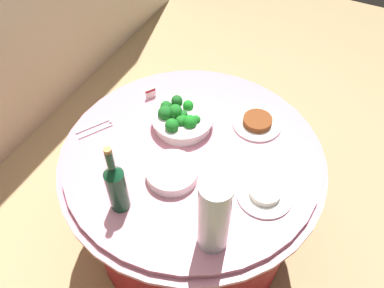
{
  "coord_description": "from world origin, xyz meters",
  "views": [
    {
      "loc": [
        -0.98,
        -0.49,
        2.05
      ],
      "look_at": [
        0.0,
        0.0,
        0.79
      ],
      "focal_mm": 37.24,
      "sensor_mm": 36.0,
      "label": 1
    }
  ],
  "objects_px": {
    "decorative_fruit_vase": "(214,219)",
    "plate_stack": "(172,173)",
    "food_plate_rice": "(265,194)",
    "label_placard_front": "(150,93)",
    "wine_bottle": "(116,186)",
    "broccoli_bowl": "(181,119)",
    "serving_tongs": "(96,128)",
    "food_plate_stir_fry": "(257,122)"
  },
  "relations": [
    {
      "from": "decorative_fruit_vase",
      "to": "plate_stack",
      "type": "bearing_deg",
      "value": 54.92
    },
    {
      "from": "food_plate_rice",
      "to": "label_placard_front",
      "type": "distance_m",
      "value": 0.74
    },
    {
      "from": "wine_bottle",
      "to": "plate_stack",
      "type": "bearing_deg",
      "value": -28.34
    },
    {
      "from": "plate_stack",
      "to": "wine_bottle",
      "type": "xyz_separation_m",
      "value": [
        -0.21,
        0.11,
        0.1
      ]
    },
    {
      "from": "label_placard_front",
      "to": "broccoli_bowl",
      "type": "bearing_deg",
      "value": -114.66
    },
    {
      "from": "wine_bottle",
      "to": "serving_tongs",
      "type": "bearing_deg",
      "value": 48.43
    },
    {
      "from": "serving_tongs",
      "to": "label_placard_front",
      "type": "xyz_separation_m",
      "value": [
        0.29,
        -0.12,
        0.03
      ]
    },
    {
      "from": "plate_stack",
      "to": "serving_tongs",
      "type": "xyz_separation_m",
      "value": [
        0.08,
        0.44,
        -0.02
      ]
    },
    {
      "from": "decorative_fruit_vase",
      "to": "label_placard_front",
      "type": "xyz_separation_m",
      "value": [
        0.56,
        0.58,
        -0.12
      ]
    },
    {
      "from": "food_plate_rice",
      "to": "decorative_fruit_vase",
      "type": "bearing_deg",
      "value": 158.72
    },
    {
      "from": "plate_stack",
      "to": "food_plate_stir_fry",
      "type": "height_order",
      "value": "plate_stack"
    },
    {
      "from": "plate_stack",
      "to": "serving_tongs",
      "type": "height_order",
      "value": "plate_stack"
    },
    {
      "from": "broccoli_bowl",
      "to": "food_plate_rice",
      "type": "relative_size",
      "value": 1.27
    },
    {
      "from": "food_plate_stir_fry",
      "to": "label_placard_front",
      "type": "height_order",
      "value": "label_placard_front"
    },
    {
      "from": "serving_tongs",
      "to": "food_plate_rice",
      "type": "relative_size",
      "value": 0.72
    },
    {
      "from": "broccoli_bowl",
      "to": "plate_stack",
      "type": "height_order",
      "value": "broccoli_bowl"
    },
    {
      "from": "wine_bottle",
      "to": "food_plate_rice",
      "type": "relative_size",
      "value": 1.53
    },
    {
      "from": "plate_stack",
      "to": "food_plate_stir_fry",
      "type": "distance_m",
      "value": 0.47
    },
    {
      "from": "broccoli_bowl",
      "to": "food_plate_rice",
      "type": "xyz_separation_m",
      "value": [
        -0.19,
        -0.47,
        -0.03
      ]
    },
    {
      "from": "broccoli_bowl",
      "to": "food_plate_rice",
      "type": "bearing_deg",
      "value": -112.16
    },
    {
      "from": "broccoli_bowl",
      "to": "decorative_fruit_vase",
      "type": "xyz_separation_m",
      "value": [
        -0.46,
        -0.36,
        0.11
      ]
    },
    {
      "from": "decorative_fruit_vase",
      "to": "label_placard_front",
      "type": "bearing_deg",
      "value": 46.34
    },
    {
      "from": "wine_bottle",
      "to": "food_plate_stir_fry",
      "type": "bearing_deg",
      "value": -26.59
    },
    {
      "from": "broccoli_bowl",
      "to": "food_plate_stir_fry",
      "type": "distance_m",
      "value": 0.35
    },
    {
      "from": "broccoli_bowl",
      "to": "serving_tongs",
      "type": "height_order",
      "value": "broccoli_bowl"
    },
    {
      "from": "broccoli_bowl",
      "to": "serving_tongs",
      "type": "distance_m",
      "value": 0.39
    },
    {
      "from": "wine_bottle",
      "to": "food_plate_rice",
      "type": "distance_m",
      "value": 0.57
    },
    {
      "from": "broccoli_bowl",
      "to": "wine_bottle",
      "type": "bearing_deg",
      "value": 178.6
    },
    {
      "from": "decorative_fruit_vase",
      "to": "food_plate_stir_fry",
      "type": "relative_size",
      "value": 1.55
    },
    {
      "from": "food_plate_stir_fry",
      "to": "decorative_fruit_vase",
      "type": "bearing_deg",
      "value": -174.59
    },
    {
      "from": "wine_bottle",
      "to": "broccoli_bowl",
      "type": "bearing_deg",
      "value": -1.4
    },
    {
      "from": "broccoli_bowl",
      "to": "serving_tongs",
      "type": "relative_size",
      "value": 1.76
    },
    {
      "from": "decorative_fruit_vase",
      "to": "wine_bottle",
      "type": "bearing_deg",
      "value": 93.35
    },
    {
      "from": "decorative_fruit_vase",
      "to": "food_plate_rice",
      "type": "xyz_separation_m",
      "value": [
        0.27,
        -0.1,
        -0.14
      ]
    },
    {
      "from": "wine_bottle",
      "to": "serving_tongs",
      "type": "height_order",
      "value": "wine_bottle"
    },
    {
      "from": "serving_tongs",
      "to": "food_plate_rice",
      "type": "height_order",
      "value": "food_plate_rice"
    },
    {
      "from": "decorative_fruit_vase",
      "to": "label_placard_front",
      "type": "height_order",
      "value": "decorative_fruit_vase"
    },
    {
      "from": "decorative_fruit_vase",
      "to": "label_placard_front",
      "type": "distance_m",
      "value": 0.81
    },
    {
      "from": "wine_bottle",
      "to": "food_plate_rice",
      "type": "height_order",
      "value": "wine_bottle"
    },
    {
      "from": "food_plate_stir_fry",
      "to": "label_placard_front",
      "type": "distance_m",
      "value": 0.53
    },
    {
      "from": "plate_stack",
      "to": "food_plate_rice",
      "type": "height_order",
      "value": "plate_stack"
    },
    {
      "from": "broccoli_bowl",
      "to": "food_plate_stir_fry",
      "type": "relative_size",
      "value": 1.27
    }
  ]
}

